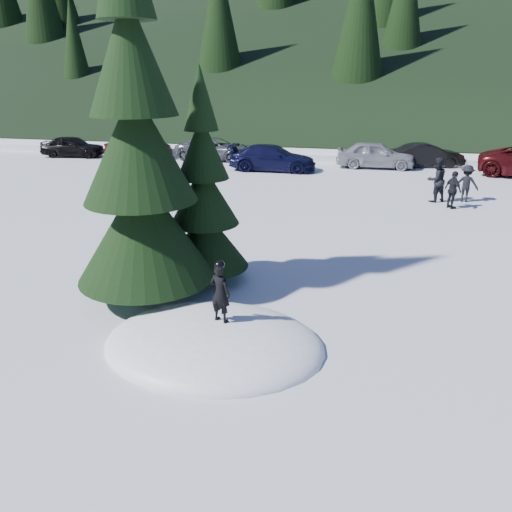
% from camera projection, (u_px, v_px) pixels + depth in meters
% --- Properties ---
extents(ground, '(200.00, 200.00, 0.00)m').
position_uv_depth(ground, '(214.00, 345.00, 10.01)').
color(ground, white).
rests_on(ground, ground).
extents(snow_mound, '(4.48, 3.52, 0.96)m').
position_uv_depth(snow_mound, '(214.00, 345.00, 10.01)').
color(snow_mound, white).
rests_on(snow_mound, ground).
extents(forest_hillside, '(200.00, 60.00, 25.00)m').
position_uv_depth(forest_hillside, '(358.00, 1.00, 55.04)').
color(forest_hillside, black).
rests_on(forest_hillside, ground).
extents(spruce_tall, '(3.20, 3.20, 8.60)m').
position_uv_depth(spruce_tall, '(139.00, 161.00, 10.97)').
color(spruce_tall, '#301D10').
rests_on(spruce_tall, ground).
extents(spruce_short, '(2.20, 2.20, 5.37)m').
position_uv_depth(spruce_short, '(204.00, 202.00, 12.46)').
color(spruce_short, '#301D10').
rests_on(spruce_short, ground).
extents(child_skier, '(0.51, 0.42, 1.21)m').
position_uv_depth(child_skier, '(220.00, 293.00, 9.77)').
color(child_skier, black).
rests_on(child_skier, snow_mound).
extents(adult_0, '(1.14, 1.09, 1.85)m').
position_uv_depth(adult_0, '(436.00, 180.00, 20.80)').
color(adult_0, black).
rests_on(adult_0, ground).
extents(adult_1, '(0.79, 0.94, 1.51)m').
position_uv_depth(adult_1, '(453.00, 190.00, 19.79)').
color(adult_1, black).
rests_on(adult_1, ground).
extents(adult_2, '(1.06, 0.70, 1.54)m').
position_uv_depth(adult_2, '(466.00, 184.00, 20.86)').
color(adult_2, black).
rests_on(adult_2, ground).
extents(car_0, '(4.06, 1.98, 1.34)m').
position_uv_depth(car_0, '(72.00, 146.00, 32.01)').
color(car_0, black).
rests_on(car_0, ground).
extents(car_1, '(4.17, 1.85, 1.33)m').
position_uv_depth(car_1, '(139.00, 147.00, 31.53)').
color(car_1, '#34090E').
rests_on(car_1, ground).
extents(car_2, '(4.93, 2.51, 1.34)m').
position_uv_depth(car_2, '(215.00, 149.00, 30.94)').
color(car_2, '#53575C').
rests_on(car_2, ground).
extents(car_3, '(4.82, 2.02, 1.39)m').
position_uv_depth(car_3, '(273.00, 158.00, 27.53)').
color(car_3, black).
rests_on(car_3, ground).
extents(car_4, '(4.40, 1.84, 1.49)m').
position_uv_depth(car_4, '(376.00, 155.00, 28.26)').
color(car_4, gray).
rests_on(car_4, ground).
extents(car_5, '(4.20, 2.32, 1.31)m').
position_uv_depth(car_5, '(427.00, 155.00, 28.66)').
color(car_5, black).
rests_on(car_5, ground).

